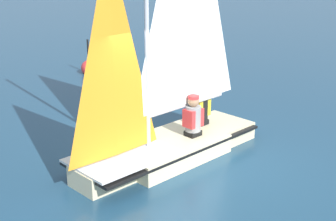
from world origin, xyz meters
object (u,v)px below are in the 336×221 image
at_px(sailor_helm, 193,122).
at_px(buoy_marker, 89,68).
at_px(sailboat_main, 168,111).
at_px(sailor_crew, 201,112).

xyz_separation_m(sailor_helm, buoy_marker, (-0.47, -7.05, -0.44)).
height_order(sailboat_main, sailor_helm, sailboat_main).
relative_size(sailor_helm, buoy_marker, 0.97).
xyz_separation_m(sailboat_main, sailor_crew, (-1.01, -0.44, -0.33)).
relative_size(sailor_helm, sailor_crew, 1.00).
bearing_deg(buoy_marker, sailboat_main, 81.88).
height_order(sailboat_main, sailor_crew, sailboat_main).
bearing_deg(buoy_marker, sailor_helm, 86.22).
xyz_separation_m(sailboat_main, sailor_helm, (-0.54, 0.02, -0.31)).
height_order(sailboat_main, buoy_marker, sailboat_main).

